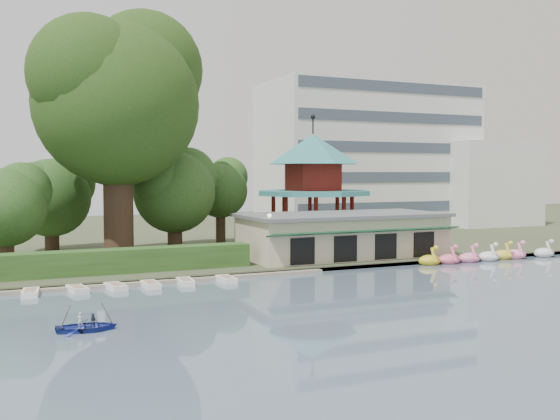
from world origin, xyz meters
TOP-DOWN VIEW (x-y plane):
  - ground_plane at (0.00, 0.00)m, footprint 220.00×220.00m
  - shore at (0.00, 52.00)m, footprint 220.00×70.00m
  - embankment at (0.00, 17.30)m, footprint 220.00×0.60m
  - dock at (-12.00, 17.20)m, footprint 34.00×1.60m
  - boathouse at (10.00, 21.97)m, footprint 18.60×9.39m
  - pavilion at (12.00, 32.00)m, footprint 12.40×12.40m
  - office_building at (32.67, 49.00)m, footprint 38.00×18.00m
  - hedge at (-15.00, 20.50)m, footprint 30.00×2.00m
  - lamp_post at (1.50, 19.00)m, footprint 0.36×0.36m
  - big_tree at (-8.81, 28.23)m, footprint 15.56×14.50m
  - small_trees at (-11.28, 32.12)m, footprint 39.18×17.02m
  - swan_boats at (21.91, 16.50)m, footprint 15.34×2.14m
  - moored_rowboats at (-15.27, 15.79)m, footprint 25.10×2.72m
  - rowboat_with_passengers at (-14.40, 4.91)m, footprint 4.50×3.42m

SIDE VIEW (x-z plane):
  - ground_plane at x=0.00m, z-range 0.00..0.00m
  - dock at x=-12.00m, z-range 0.00..0.24m
  - embankment at x=0.00m, z-range 0.00..0.30m
  - moored_rowboats at x=-15.27m, z-range 0.00..0.36m
  - shore at x=0.00m, z-range 0.00..0.40m
  - swan_boats at x=21.91m, z-range -0.56..1.35m
  - rowboat_with_passengers at x=-14.40m, z-range -0.57..1.44m
  - hedge at x=-15.00m, z-range 0.40..2.20m
  - boathouse at x=10.00m, z-range 0.42..4.32m
  - lamp_post at x=1.50m, z-range 1.20..5.48m
  - small_trees at x=-11.28m, z-range 1.14..11.26m
  - pavilion at x=12.00m, z-range 0.73..14.23m
  - office_building at x=32.67m, z-range -0.27..19.73m
  - big_tree at x=-8.81m, z-range 3.88..26.16m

